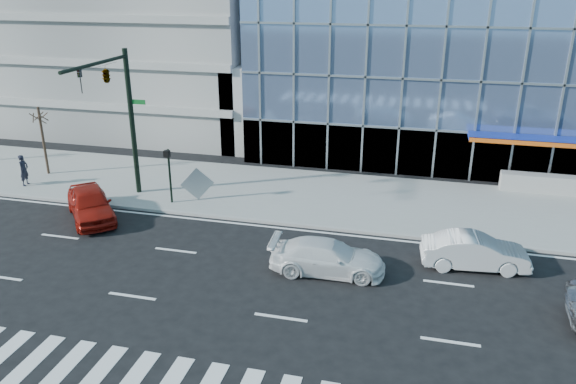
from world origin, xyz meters
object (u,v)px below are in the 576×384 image
traffic_signal (114,91)px  ped_signal_post (169,168)px  white_suv (327,257)px  pedestrian (24,170)px  street_tree_near (39,116)px  white_sedan (475,252)px  tilted_panel (197,184)px  red_sedan (90,204)px

traffic_signal → ped_signal_post: 4.75m
white_suv → pedestrian: bearing=70.3°
street_tree_near → white_sedan: size_ratio=0.95×
tilted_panel → white_suv: bearing=-59.9°
traffic_signal → red_sedan: bearing=-106.7°
traffic_signal → white_sedan: size_ratio=1.79×
traffic_signal → pedestrian: 8.68m
street_tree_near → white_suv: bearing=-22.2°
white_sedan → red_sedan: 18.73m
ped_signal_post → white_suv: (9.54, -5.20, -1.44)m
white_sedan → red_sedan: size_ratio=0.92×
ped_signal_post → white_suv: bearing=-28.6°
traffic_signal → ped_signal_post: (2.50, 0.37, -4.02)m
white_suv → tilted_panel: bearing=51.1°
white_sedan → tilted_panel: bearing=68.4°
red_sedan → tilted_panel: (4.41, 3.45, 0.25)m
ped_signal_post → pedestrian: bearing=177.3°
traffic_signal → white_suv: (12.03, -4.83, -5.46)m
traffic_signal → red_sedan: size_ratio=1.66×
pedestrian → white_sedan: bearing=-101.9°
red_sedan → tilted_panel: tilted_panel is taller
ped_signal_post → white_suv: ped_signal_post is taller
white_suv → red_sedan: bearing=75.6°
traffic_signal → street_tree_near: traffic_signal is taller
traffic_signal → white_sedan: (18.03, -2.88, -5.43)m
street_tree_near → red_sedan: (6.31, -5.23, -2.96)m
ped_signal_post → pedestrian: 9.55m
ped_signal_post → white_sedan: size_ratio=0.67×
street_tree_near → pedestrian: street_tree_near is taller
traffic_signal → tilted_panel: traffic_signal is taller
ped_signal_post → street_tree_near: 9.97m
street_tree_near → tilted_panel: (10.72, -1.78, -2.71)m
tilted_panel → white_sedan: bearing=-39.9°
ped_signal_post → red_sedan: bearing=-140.0°
street_tree_near → traffic_signal: bearing=-22.7°
white_suv → white_sedan: (6.00, 1.95, 0.03)m
pedestrian → street_tree_near: bearing=-2.9°
red_sedan → street_tree_near: bearing=99.8°
pedestrian → ped_signal_post: bearing=-96.2°
ped_signal_post → pedestrian: ped_signal_post is taller
pedestrian → red_sedan: bearing=-119.9°
pedestrian → tilted_panel: bearing=-91.7°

